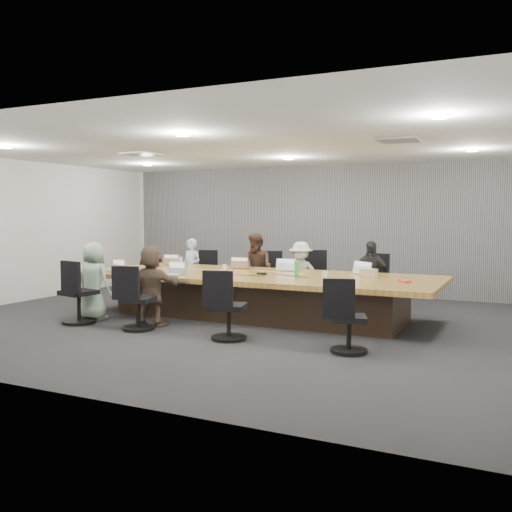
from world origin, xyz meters
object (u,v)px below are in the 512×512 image
at_px(chair_1, 264,281).
at_px(laptop_0, 176,264).
at_px(laptop_3, 362,273).
at_px(bottle_green_left, 145,260).
at_px(bottle_clear, 181,263).
at_px(person_5, 152,285).
at_px(mug_brown, 123,266).
at_px(chair_5, 138,305).
at_px(person_3, 370,276).
at_px(person_1, 257,268).
at_px(chair_2, 307,282).
at_px(person_0, 191,269).
at_px(laptop_4, 115,272).
at_px(stapler, 220,275).
at_px(chair_7, 349,324).
at_px(laptop_1, 244,268).
at_px(canvas_bag, 369,273).
at_px(laptop_2, 290,270).
at_px(person_4, 94,281).
at_px(chair_0, 200,279).
at_px(chair_6, 229,312).
at_px(conference_table, 259,294).
at_px(snack_packet, 405,281).
at_px(laptop_5, 171,275).
at_px(chair_4, 79,298).
at_px(chair_3, 375,287).
at_px(person_2, 301,274).
at_px(bottle_green_right, 297,269).

relative_size(chair_1, laptop_0, 2.39).
bearing_deg(laptop_3, chair_1, -7.03).
distance_m(chair_1, bottle_green_left, 2.40).
bearing_deg(bottle_clear, bottle_green_left, 169.58).
height_order(person_5, mug_brown, person_5).
height_order(chair_5, person_3, person_3).
bearing_deg(laptop_3, laptop_0, 14.90).
bearing_deg(person_1, person_3, 7.93).
height_order(chair_2, person_0, person_0).
height_order(laptop_4, person_5, person_5).
distance_m(bottle_green_left, stapler, 2.54).
relative_size(chair_7, laptop_3, 2.25).
height_order(person_0, laptop_1, person_0).
bearing_deg(chair_1, canvas_bag, 133.79).
distance_m(person_1, laptop_2, 1.07).
bearing_deg(person_5, chair_7, 169.44).
distance_m(chair_5, laptop_2, 2.91).
bearing_deg(person_4, person_0, -92.33).
height_order(chair_0, chair_5, chair_5).
relative_size(person_0, laptop_2, 3.49).
bearing_deg(chair_6, conference_table, 87.58).
xyz_separation_m(conference_table, canvas_bag, (1.79, 0.32, 0.41)).
height_order(person_4, mug_brown, person_4).
relative_size(person_0, snack_packet, 7.37).
height_order(bottle_clear, canvas_bag, bottle_clear).
height_order(chair_5, stapler, stapler).
distance_m(person_0, snack_packet, 4.86).
xyz_separation_m(person_3, laptop_5, (-2.77, -2.15, 0.11)).
height_order(chair_5, chair_7, chair_5).
height_order(chair_0, chair_4, chair_4).
distance_m(chair_7, person_1, 4.12).
bearing_deg(person_3, person_0, -178.18).
relative_size(laptop_2, stapler, 2.01).
bearing_deg(conference_table, chair_6, -78.51).
xyz_separation_m(chair_3, stapler, (-1.92, -2.38, 0.36)).
distance_m(person_2, bottle_clear, 2.25).
relative_size(chair_7, mug_brown, 7.00).
bearing_deg(canvas_bag, laptop_0, 173.06).
relative_size(person_0, canvas_bag, 4.93).
xyz_separation_m(laptop_1, bottle_clear, (-1.03, -0.56, 0.10)).
xyz_separation_m(bottle_green_left, mug_brown, (0.00, -0.66, -0.06)).
distance_m(conference_table, laptop_0, 2.34).
bearing_deg(laptop_1, laptop_5, 66.76).
distance_m(chair_6, laptop_2, 2.53).
bearing_deg(laptop_2, laptop_1, -3.04).
relative_size(chair_2, snack_packet, 5.21).
xyz_separation_m(chair_6, laptop_0, (-2.52, 2.50, 0.36)).
bearing_deg(laptop_1, bottle_clear, 23.61).
distance_m(chair_5, snack_packet, 3.99).
relative_size(conference_table, bottle_green_right, 22.65).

